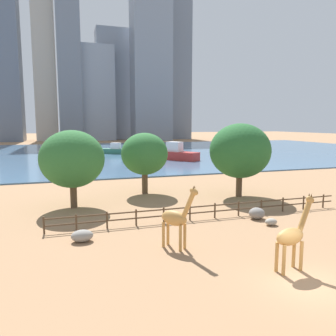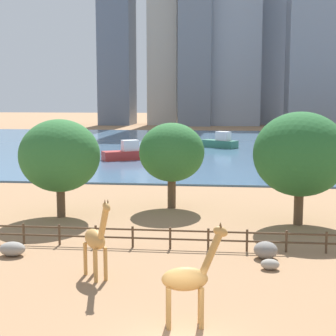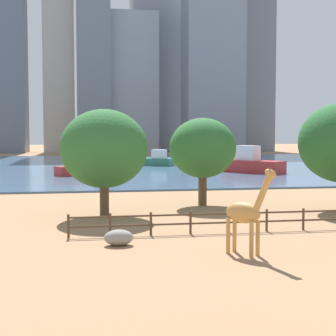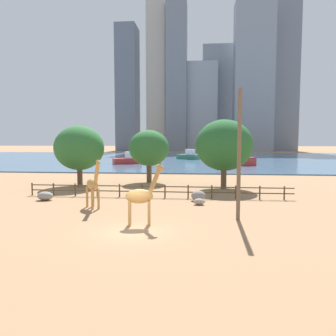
% 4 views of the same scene
% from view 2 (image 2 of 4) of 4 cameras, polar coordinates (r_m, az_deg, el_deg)
% --- Properties ---
extents(ground_plane, '(400.00, 400.00, 0.00)m').
position_cam_2_polar(ground_plane, '(98.24, 5.30, 2.55)').
color(ground_plane, '#9E7551').
extents(harbor_water, '(180.00, 86.00, 0.20)m').
position_cam_2_polar(harbor_water, '(95.25, 5.27, 2.44)').
color(harbor_water, '#476B8C').
rests_on(harbor_water, ground).
extents(giraffe_tall, '(2.10, 2.50, 4.28)m').
position_cam_2_polar(giraffe_tall, '(26.04, -7.97, -7.86)').
color(giraffe_tall, '#C18C47').
rests_on(giraffe_tall, ground).
extents(giraffe_companion, '(2.70, 1.01, 4.21)m').
position_cam_2_polar(giraffe_companion, '(20.64, 2.30, -12.15)').
color(giraffe_companion, '#C18C47').
rests_on(giraffe_companion, ground).
extents(boulder_near_fence, '(1.34, 1.28, 0.96)m').
position_cam_2_polar(boulder_near_fence, '(29.84, 10.77, -8.92)').
color(boulder_near_fence, gray).
rests_on(boulder_near_fence, ground).
extents(boulder_by_pole, '(0.99, 0.74, 0.56)m').
position_cam_2_polar(boulder_by_pole, '(28.11, 11.24, -10.43)').
color(boulder_by_pole, gray).
rests_on(boulder_by_pole, ground).
extents(boulder_small, '(1.50, 1.09, 0.82)m').
position_cam_2_polar(boulder_small, '(31.11, -16.86, -8.58)').
color(boulder_small, gray).
rests_on(boulder_small, ground).
extents(enclosure_fence, '(26.12, 0.14, 1.30)m').
position_cam_2_polar(enclosure_fence, '(30.98, 2.84, -7.62)').
color(enclosure_fence, '#4C3826').
rests_on(enclosure_fence, ground).
extents(tree_left_large, '(5.32, 5.32, 6.99)m').
position_cam_2_polar(tree_left_large, '(41.76, 0.42, 1.72)').
color(tree_left_large, brown).
rests_on(tree_left_large, ground).
extents(tree_center_broad, '(6.61, 6.61, 8.04)m').
position_cam_2_polar(tree_center_broad, '(37.23, 14.46, 1.48)').
color(tree_center_broad, brown).
rests_on(tree_center_broad, ground).
extents(tree_right_tall, '(6.05, 6.05, 7.42)m').
position_cam_2_polar(tree_right_tall, '(39.33, -11.92, 1.34)').
color(tree_right_tall, brown).
rests_on(tree_right_tall, ground).
extents(boat_ferry, '(6.71, 5.58, 2.87)m').
position_cam_2_polar(boat_ferry, '(91.18, 5.80, 2.87)').
color(boat_ferry, '#337259').
rests_on(boat_ferry, harbor_water).
extents(boat_sailboat, '(7.83, 8.97, 3.88)m').
position_cam_2_polar(boat_sailboat, '(73.07, 14.49, 1.70)').
color(boat_sailboat, '#B22D28').
rests_on(boat_sailboat, harbor_water).
extents(boat_tug, '(6.65, 4.99, 2.78)m').
position_cam_2_polar(boat_tug, '(73.36, -4.67, 1.66)').
color(boat_tug, '#B22D28').
rests_on(boat_tug, harbor_water).
extents(skyline_tower_needle, '(17.96, 12.21, 69.55)m').
position_cam_2_polar(skyline_tower_needle, '(163.38, 16.52, 16.61)').
color(skyline_tower_needle, gray).
rests_on(skyline_tower_needle, ground).
extents(skyline_tower_glass, '(17.85, 11.43, 54.44)m').
position_cam_2_polar(skyline_tower_glass, '(177.34, 10.58, 13.61)').
color(skyline_tower_glass, gray).
rests_on(skyline_tower_glass, ground).
extents(skyline_block_left, '(16.12, 15.42, 44.49)m').
position_cam_2_polar(skyline_block_left, '(171.50, 7.41, 12.21)').
color(skyline_block_left, '#939EAD').
rests_on(skyline_block_left, ground).
extents(skyline_block_right, '(10.39, 14.40, 64.11)m').
position_cam_2_polar(skyline_block_right, '(174.95, -5.70, 15.38)').
color(skyline_block_right, slate).
rests_on(skyline_block_right, ground).
extents(skyline_block_wide, '(10.27, 10.01, 72.76)m').
position_cam_2_polar(skyline_block_wide, '(167.59, 3.09, 17.24)').
color(skyline_block_wide, slate).
rests_on(skyline_block_wide, ground).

